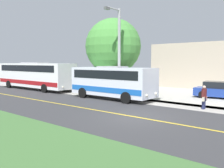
# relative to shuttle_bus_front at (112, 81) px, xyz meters

# --- Properties ---
(ground_plane) EXTENTS (120.00, 120.00, 0.00)m
(ground_plane) POSITION_rel_shuttle_bus_front_xyz_m (4.53, 5.35, -1.55)
(ground_plane) COLOR #3D6633
(road_surface) EXTENTS (8.00, 100.00, 0.01)m
(road_surface) POSITION_rel_shuttle_bus_front_xyz_m (4.53, 5.35, -1.54)
(road_surface) COLOR #333335
(road_surface) RESTS_ON ground
(sidewalk) EXTENTS (2.40, 100.00, 0.01)m
(sidewalk) POSITION_rel_shuttle_bus_front_xyz_m (-0.67, 5.35, -1.55)
(sidewalk) COLOR #9E9991
(sidewalk) RESTS_ON ground
(road_centre_line) EXTENTS (0.16, 100.00, 0.00)m
(road_centre_line) POSITION_rel_shuttle_bus_front_xyz_m (4.53, 5.35, -1.54)
(road_centre_line) COLOR gold
(road_centre_line) RESTS_ON ground
(shuttle_bus_front) EXTENTS (2.72, 7.76, 2.81)m
(shuttle_bus_front) POSITION_rel_shuttle_bus_front_xyz_m (0.00, 0.00, 0.00)
(shuttle_bus_front) COLOR silver
(shuttle_bus_front) RESTS_ON ground
(transit_bus_rear) EXTENTS (2.75, 12.03, 3.14)m
(transit_bus_rear) POSITION_rel_shuttle_bus_front_xyz_m (-0.02, -11.76, 0.18)
(transit_bus_rear) COLOR white
(transit_bus_rear) RESTS_ON ground
(pedestrian_with_bags) EXTENTS (0.72, 0.34, 1.59)m
(pedestrian_with_bags) POSITION_rel_shuttle_bus_front_xyz_m (-0.36, 7.66, -0.70)
(pedestrian_with_bags) COLOR #1E2347
(pedestrian_with_bags) RESTS_ON ground
(street_light_pole) EXTENTS (1.97, 0.24, 7.65)m
(street_light_pole) POSITION_rel_shuttle_bus_front_xyz_m (-0.34, 0.38, 2.68)
(street_light_pole) COLOR #9E9EA3
(street_light_pole) RESTS_ON ground
(parked_car_near) EXTENTS (2.33, 4.55, 1.45)m
(parked_car_near) POSITION_rel_shuttle_bus_front_xyz_m (-6.28, 7.13, -0.86)
(parked_car_near) COLOR navy
(parked_car_near) RESTS_ON ground
(tree_curbside) EXTENTS (5.52, 5.52, 7.49)m
(tree_curbside) POSITION_rel_shuttle_bus_front_xyz_m (-2.87, -2.23, 3.17)
(tree_curbside) COLOR #4C3826
(tree_curbside) RESTS_ON ground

